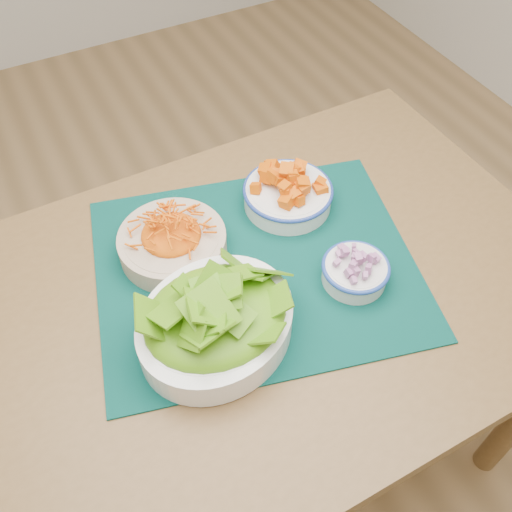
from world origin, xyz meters
The scene contains 7 objects.
ground centered at (0.00, 0.00, 0.00)m, with size 4.00×4.00×0.00m, color tan.
table centered at (-0.05, -0.29, 0.65)m, with size 1.21×0.82×0.75m.
placemat centered at (-0.03, -0.24, 0.75)m, with size 0.60×0.49×0.00m, color black.
carrot_bowl centered at (-0.15, -0.13, 0.79)m, with size 0.24×0.24×0.08m.
squash_bowl centered at (0.11, -0.12, 0.79)m, with size 0.19×0.19×0.09m.
lettuce_bowl centered at (-0.16, -0.34, 0.81)m, with size 0.35×0.32×0.13m.
onion_bowl centered at (0.12, -0.35, 0.78)m, with size 0.14×0.14×0.06m.
Camera 1 is at (-0.34, -0.84, 1.60)m, focal length 40.00 mm.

